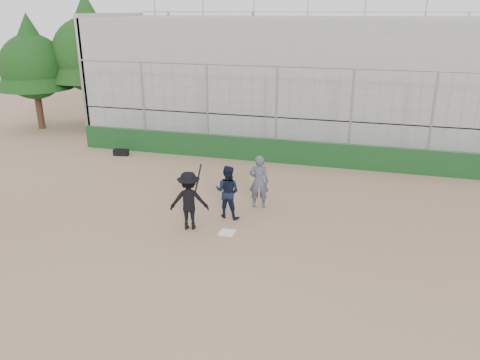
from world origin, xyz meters
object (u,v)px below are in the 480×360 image
(batter_at_plate, at_px, (189,200))
(umpire, at_px, (259,184))
(catcher_crouched, at_px, (228,200))
(equipment_bag, at_px, (121,152))

(batter_at_plate, relative_size, umpire, 1.20)
(catcher_crouched, relative_size, equipment_bag, 1.68)
(equipment_bag, bearing_deg, batter_at_plate, -47.11)
(umpire, bearing_deg, catcher_crouched, 45.66)
(batter_at_plate, bearing_deg, equipment_bag, 132.89)
(umpire, bearing_deg, batter_at_plate, 42.85)
(catcher_crouched, distance_m, umpire, 1.32)
(catcher_crouched, bearing_deg, umpire, 55.51)
(umpire, bearing_deg, equipment_bag, -38.67)
(catcher_crouched, bearing_deg, equipment_bag, 142.16)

